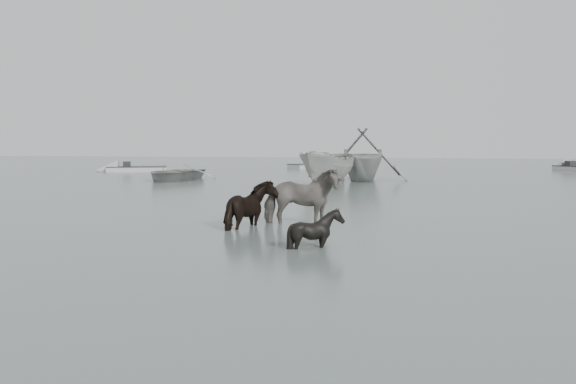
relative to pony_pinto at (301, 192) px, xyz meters
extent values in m
plane|color=#55655D|center=(0.28, -2.28, -0.88)|extent=(140.00, 140.00, 0.00)
imported|color=black|center=(0.00, 0.00, 0.00)|extent=(2.15, 1.09, 1.77)
imported|color=black|center=(-1.15, -0.79, -0.08)|extent=(1.59, 1.78, 1.60)
imported|color=black|center=(0.97, -3.65, -0.31)|extent=(1.20, 1.11, 1.14)
imported|color=#A8A7A3|center=(-10.41, 17.61, -0.35)|extent=(4.20, 5.51, 1.07)
imported|color=#9A9C99|center=(0.18, 19.40, 0.67)|extent=(5.24, 6.03, 3.11)
imported|color=#A2A29D|center=(-1.19, 14.81, 0.07)|extent=(3.11, 5.27, 1.91)
camera|label=1|loc=(2.99, -17.02, 1.39)|focal=40.00mm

